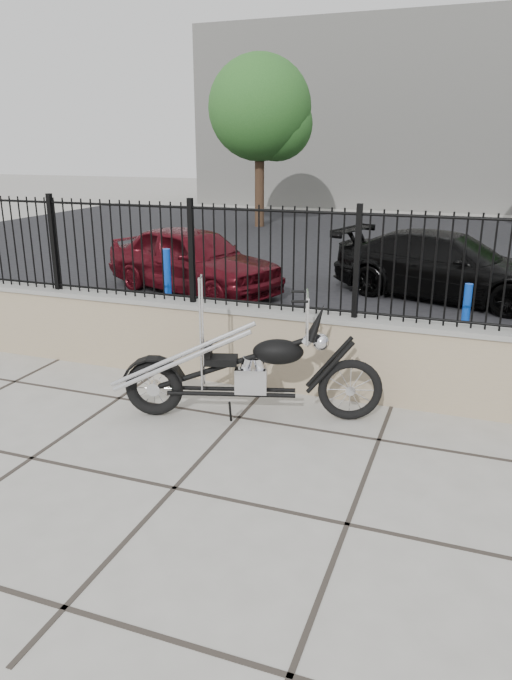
{
  "coord_description": "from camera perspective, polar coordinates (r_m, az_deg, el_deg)",
  "views": [
    {
      "loc": [
        2.23,
        -4.02,
        2.81
      ],
      "look_at": [
        0.07,
        1.84,
        0.78
      ],
      "focal_mm": 32.0,
      "sensor_mm": 36.0,
      "label": 1
    }
  ],
  "objects": [
    {
      "name": "ground_plane",
      "position": [
        5.38,
        -7.69,
        -13.66
      ],
      "size": [
        90.0,
        90.0,
        0.0
      ],
      "primitive_type": "plane",
      "color": "#99968E",
      "rests_on": "ground"
    },
    {
      "name": "parking_lot",
      "position": [
        16.9,
        12.51,
        7.97
      ],
      "size": [
        30.0,
        30.0,
        0.0
      ],
      "primitive_type": "plane",
      "color": "black",
      "rests_on": "ground"
    },
    {
      "name": "retaining_wall",
      "position": [
        7.27,
        1.3,
        -0.73
      ],
      "size": [
        14.0,
        0.36,
        0.96
      ],
      "primitive_type": "cube",
      "color": "gray",
      "rests_on": "ground_plane"
    },
    {
      "name": "iron_fence",
      "position": [
        7.0,
        1.36,
        7.68
      ],
      "size": [
        14.0,
        0.08,
        1.2
      ],
      "primitive_type": "cube",
      "color": "black",
      "rests_on": "retaining_wall"
    },
    {
      "name": "background_building",
      "position": [
        30.62,
        17.06,
        19.45
      ],
      "size": [
        22.0,
        6.0,
        8.0
      ],
      "primitive_type": "cube",
      "color": "beige",
      "rests_on": "ground_plane"
    },
    {
      "name": "chopper_motorcycle",
      "position": [
        6.3,
        -0.94,
        -0.79
      ],
      "size": [
        2.63,
        1.2,
        1.57
      ],
      "primitive_type": null,
      "rotation": [
        0.0,
        0.0,
        0.29
      ],
      "color": "black",
      "rests_on": "ground_plane"
    },
    {
      "name": "car_red",
      "position": [
        12.04,
        -5.96,
        7.56
      ],
      "size": [
        4.14,
        2.78,
        1.31
      ],
      "primitive_type": "imported",
      "rotation": [
        0.0,
        0.0,
        1.22
      ],
      "color": "#4D0B13",
      "rests_on": "parking_lot"
    },
    {
      "name": "car_black",
      "position": [
        12.04,
        17.52,
        6.67
      ],
      "size": [
        4.6,
        2.85,
        1.25
      ],
      "primitive_type": "imported",
      "rotation": [
        0.0,
        0.0,
        1.29
      ],
      "color": "black",
      "rests_on": "parking_lot"
    },
    {
      "name": "bollard_a",
      "position": [
        10.57,
        -8.33,
        5.48
      ],
      "size": [
        0.14,
        0.14,
        1.12
      ],
      "primitive_type": "cylinder",
      "rotation": [
        0.0,
        0.0,
        -0.05
      ],
      "color": "#0D2CCA",
      "rests_on": "ground_plane"
    },
    {
      "name": "bollard_b",
      "position": [
        9.14,
        19.13,
        2.13
      ],
      "size": [
        0.13,
        0.13,
        0.94
      ],
      "primitive_type": "cylinder",
      "rotation": [
        0.0,
        0.0,
        0.17
      ],
      "color": "#0B2FAB",
      "rests_on": "ground_plane"
    },
    {
      "name": "tree_left",
      "position": [
        21.95,
        0.34,
        21.41
      ],
      "size": [
        3.5,
        3.5,
        5.9
      ],
      "rotation": [
        0.0,
        0.0,
        0.26
      ],
      "color": "#382619",
      "rests_on": "ground_plane"
    }
  ]
}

